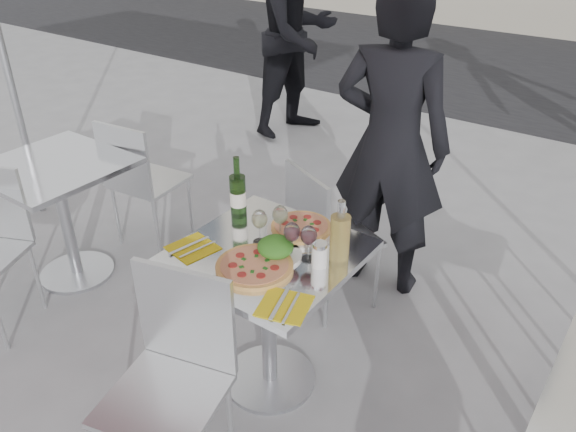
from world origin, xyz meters
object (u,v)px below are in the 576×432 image
Objects in this scene: wineglass_red_b at (309,237)px; napkin_left at (193,248)px; chair_far at (323,229)px; pedestrian_a at (299,34)px; pizza_far at (301,228)px; side_table_left at (60,197)px; pizza_near at (254,266)px; wineglass_white_b at (280,216)px; carafe at (340,239)px; wine_bottle at (238,194)px; side_chair_lfar at (139,175)px; salad_plate at (276,249)px; woman_diner at (391,145)px; wineglass_white_a at (259,220)px; napkin_right at (284,305)px; sugar_shaker at (320,255)px; wineglass_red_a at (292,233)px; main_table at (268,291)px.

wineglass_red_b reaches higher than napkin_left.
pedestrian_a reaches higher than chair_far.
napkin_left is (-0.30, -0.38, -0.01)m from pizza_far.
pedestrian_a reaches higher than side_table_left.
wineglass_white_b is (-0.05, 0.25, 0.10)m from pizza_near.
carafe is at bearing -4.34° from wineglass_white_b.
wine_bottle reaches higher than side_table_left.
salad_plate is (1.45, -0.49, 0.27)m from side_chair_lfar.
wineglass_red_b is (0.14, -1.00, -0.02)m from woman_diner.
woman_diner reaches higher than wineglass_white_b.
napkin_right is at bearing -40.34° from wineglass_white_a.
pizza_far is 0.34m from wine_bottle.
napkin_right is at bearing -27.15° from pizza_near.
salad_plate is at bearing 37.67° from napkin_left.
wineglass_white_a is (0.04, -0.58, 0.35)m from chair_far.
side_chair_lfar is 1.47m from pizza_far.
wineglass_red_a is at bearing -177.61° from sugar_shaker.
wineglass_red_a reaches higher than salad_plate.
woman_diner is at bearing 87.43° from napkin_left.
chair_far is at bearing 89.91° from napkin_left.
wine_bottle is 0.41m from wineglass_red_a.
main_table is 4.76× the size of wineglass_red_a.
wineglass_white_b reaches higher than side_table_left.
wineglass_white_b is 1.00× the size of wineglass_red_a.
side_chair_lfar is 3.02× the size of carafe.
main_table is at bearing -163.26° from wineglass_red_b.
carafe reaches higher than wineglass_white_b.
carafe is at bearing 40.91° from pizza_near.
pizza_far reaches higher than side_table_left.
carafe is at bearing 23.10° from salad_plate.
salad_plate is at bearing -21.16° from wineglass_white_a.
carafe reaches higher than wineglass_red_b.
pizza_near is 0.20m from wineglass_red_a.
wineglass_white_a is at bearing 74.93° from woman_diner.
wineglass_red_a is at bearing -34.97° from wineglass_white_b.
wineglass_red_a is (1.50, -0.45, 0.34)m from side_chair_lfar.
wineglass_white_b is at bearing -9.27° from wine_bottle.
salad_plate is at bearing 154.18° from side_chair_lfar.
woman_diner is 5.70× the size of pizza_far.
wine_bottle is at bearing 150.72° from main_table.
woman_diner reaches higher than napkin_left.
wineglass_white_b is at bearing 124.85° from chair_far.
woman_diner reaches higher than carafe.
side_chair_lfar is 1.66m from wineglass_red_b.
main_table is 0.25m from salad_plate.
pizza_near is 1.02× the size of pizza_far.
side_table_left is 2.54× the size of wine_bottle.
wine_bottle reaches higher than pizza_far.
wineglass_red_a is at bearing -134.56° from pedestrian_a.
woman_diner is at bearing 70.03° from wine_bottle.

